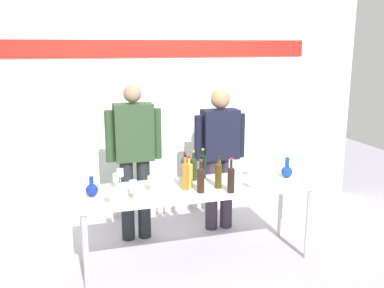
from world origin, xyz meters
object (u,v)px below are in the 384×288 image
object	(u,v)px
presenter_right	(220,151)
wine_bottle_1	(218,174)
display_table	(197,192)
wine_bottle_7	(185,168)
wine_glass_left_1	(134,189)
decanter_blue_right	(287,171)
wine_glass_right_1	(251,167)
wine_bottle_4	(185,175)
wine_glass_left_0	(120,173)
wine_bottle_5	(189,173)
wine_bottle_6	(231,178)
presenter_left	(134,153)
wine_glass_left_5	(116,178)
wine_bottle_0	(201,179)
wine_bottle_2	(193,168)
wine_glass_left_4	(109,193)
wine_bottle_3	(203,165)
wine_glass_left_2	(133,185)
wine_glass_left_3	(151,180)
decanter_blue_left	(92,189)
wine_glass_right_2	(252,178)
wine_glass_right_0	(231,164)

from	to	relation	value
presenter_right	wine_bottle_1	bearing A→B (deg)	-111.17
display_table	wine_bottle_7	size ratio (longest dim) A/B	7.39
wine_bottle_1	wine_glass_left_1	xyz separation A→B (m)	(-0.81, -0.10, -0.03)
decanter_blue_right	wine_glass_right_1	size ratio (longest dim) A/B	1.47
wine_bottle_4	wine_glass_right_1	distance (m)	0.78
wine_glass_left_0	wine_glass_right_1	bearing A→B (deg)	-4.76
wine_bottle_5	wine_glass_left_1	xyz separation A→B (m)	(-0.57, -0.23, -0.02)
wine_bottle_6	wine_glass_left_0	size ratio (longest dim) A/B	2.08
wine_bottle_6	wine_glass_right_1	size ratio (longest dim) A/B	2.30
presenter_left	wine_glass_left_1	distance (m)	0.89
wine_bottle_1	presenter_right	bearing A→B (deg)	68.83
presenter_right	wine_glass_left_5	xyz separation A→B (m)	(-1.23, -0.54, -0.05)
wine_bottle_0	wine_bottle_5	distance (m)	0.21
wine_bottle_5	wine_glass_left_5	size ratio (longest dim) A/B	1.89
wine_bottle_4	presenter_left	bearing A→B (deg)	116.42
wine_bottle_2	wine_bottle_7	world-z (taller)	wine_bottle_7
wine_bottle_4	wine_glass_left_4	bearing A→B (deg)	-164.57
wine_glass_left_4	wine_glass_right_1	xyz separation A→B (m)	(1.47, 0.40, -0.01)
wine_bottle_3	wine_glass_left_2	xyz separation A→B (m)	(-0.76, -0.33, -0.04)
wine_bottle_6	wine_glass_left_3	bearing A→B (deg)	161.72
display_table	wine_bottle_1	xyz separation A→B (m)	(0.18, -0.10, 0.20)
presenter_left	presenter_right	xyz separation A→B (m)	(0.96, 0.00, -0.04)
wine_bottle_4	wine_glass_left_5	distance (m)	0.64
wine_bottle_4	wine_glass_right_1	size ratio (longest dim) A/B	2.34
wine_bottle_1	wine_bottle_3	distance (m)	0.37
presenter_left	wine_bottle_0	bearing A→B (deg)	-60.97
presenter_right	wine_bottle_5	world-z (taller)	presenter_right
decanter_blue_left	wine_bottle_6	distance (m)	1.25
wine_glass_left_0	wine_glass_right_2	xyz separation A→B (m)	(1.16, -0.48, -0.01)
decanter_blue_right	wine_glass_left_0	size ratio (longest dim) A/B	1.33
wine_bottle_2	decanter_blue_right	bearing A→B (deg)	-11.38
wine_bottle_0	wine_glass_left_1	xyz separation A→B (m)	(-0.62, -0.03, -0.03)
wine_glass_left_0	presenter_left	bearing A→B (deg)	63.19
presenter_right	wine_glass_right_0	world-z (taller)	presenter_right
wine_bottle_7	wine_glass_left_0	size ratio (longest dim) A/B	1.94
decanter_blue_left	wine_bottle_4	bearing A→B (deg)	-4.20
wine_glass_left_2	wine_bottle_0	bearing A→B (deg)	-10.51
wine_glass_left_0	wine_glass_right_1	distance (m)	1.32
wine_bottle_4	wine_bottle_6	bearing A→B (deg)	-28.88
wine_glass_right_0	presenter_right	bearing A→B (deg)	87.26
wine_bottle_4	wine_glass_left_1	distance (m)	0.53
decanter_blue_right	wine_bottle_0	xyz separation A→B (m)	(-0.98, -0.19, 0.06)
display_table	wine_bottle_5	xyz separation A→B (m)	(-0.07, 0.03, 0.19)
presenter_left	decanter_blue_right	bearing A→B (deg)	-24.34
wine_glass_left_1	wine_glass_left_2	bearing A→B (deg)	83.75
wine_bottle_1	wine_bottle_4	bearing A→B (deg)	170.22
decanter_blue_right	wine_glass_left_5	size ratio (longest dim) A/B	1.34
wine_glass_left_1	wine_glass_right_0	distance (m)	1.19
presenter_left	wine_glass_left_0	world-z (taller)	presenter_left
wine_glass_right_2	presenter_left	bearing A→B (deg)	137.01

